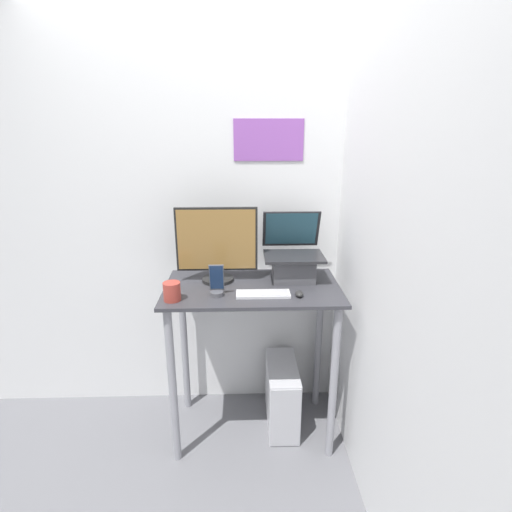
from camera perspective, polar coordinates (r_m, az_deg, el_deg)
name	(u,v)px	position (r m, az deg, el deg)	size (l,w,h in m)	color
ground_plane	(254,463)	(2.58, -0.29, -27.42)	(12.00, 12.00, 0.00)	slate
wall_back	(251,217)	(2.53, -0.75, 5.62)	(6.00, 0.06, 2.60)	silver
wall_side_right	(374,245)	(2.00, 16.57, 1.53)	(0.05, 6.00, 2.60)	silver
desk	(252,320)	(2.36, -0.51, -9.06)	(0.99, 0.57, 0.98)	#333338
laptop	(293,262)	(2.35, 5.33, -0.82)	(0.34, 0.33, 0.39)	#4C4C51
monitor	(217,247)	(2.29, -5.62, 1.30)	(0.47, 0.18, 0.44)	black
keyboard	(263,294)	(2.15, 1.03, -5.42)	(0.29, 0.10, 0.02)	silver
mouse	(299,294)	(2.14, 6.18, -5.38)	(0.04, 0.07, 0.03)	#262626
cell_phone	(217,285)	(2.14, -5.63, -4.21)	(0.08, 0.07, 0.17)	#4C4C51
computer_tower	(282,394)	(2.71, 3.73, -19.13)	(0.19, 0.45, 0.42)	silver
mug	(172,291)	(2.12, -11.92, -4.98)	(0.09, 0.09, 0.10)	#9E382D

